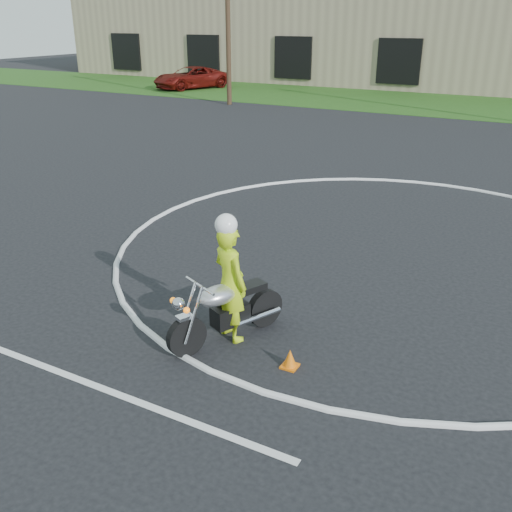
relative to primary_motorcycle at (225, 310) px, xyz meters
The scene contains 7 objects.
ground 2.43m from the primary_motorcycle, 59.37° to the left, with size 120.00×120.00×0.00m, color black.
grass_strip 29.07m from the primary_motorcycle, 87.62° to the left, with size 120.00×10.00×0.02m, color #1E4714.
course_markings 7.25m from the primary_motorcycle, 62.15° to the left, with size 19.05×19.05×0.12m.
primary_motorcycle is the anchor object (origin of this frame).
rider_primary_grp 0.49m from the primary_motorcycle, 84.84° to the left, with size 0.83×0.71×2.14m.
pickup_grp 35.10m from the primary_motorcycle, 125.53° to the left, with size 4.39×6.01×1.52m.
warehouse 45.40m from the primary_motorcycle, 111.78° to the left, with size 41.00×17.00×8.30m.
Camera 1 is at (3.06, -8.84, 4.87)m, focal length 40.00 mm.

